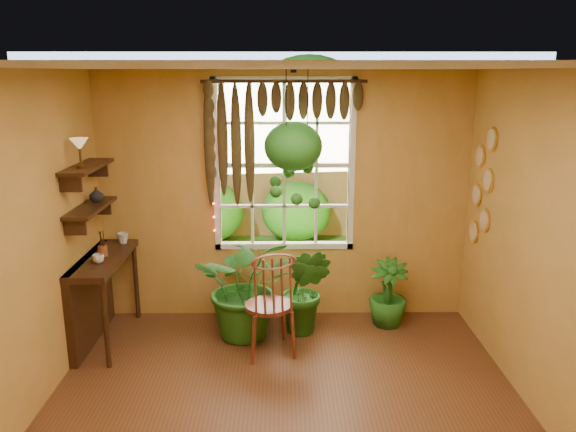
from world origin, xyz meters
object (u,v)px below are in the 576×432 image
windsor_chair (270,319)px  potted_plant_mid (305,290)px  hanging_basket (293,153)px  potted_plant_left (247,285)px  counter_ledge (95,290)px

windsor_chair → potted_plant_mid: windsor_chair is taller
potted_plant_mid → hanging_basket: 1.42m
windsor_chair → potted_plant_left: size_ratio=1.11×
potted_plant_mid → hanging_basket: hanging_basket is taller
potted_plant_left → potted_plant_mid: size_ratio=1.17×
counter_ledge → potted_plant_left: (1.53, 0.09, 0.01)m
counter_ledge → potted_plant_mid: 2.13m
potted_plant_left → hanging_basket: size_ratio=0.79×
hanging_basket → potted_plant_mid: bearing=-57.2°
windsor_chair → potted_plant_mid: bearing=35.7°
windsor_chair → potted_plant_left: bearing=106.8°
windsor_chair → counter_ledge: bearing=155.9°
potted_plant_mid → hanging_basket: size_ratio=0.68×
potted_plant_left → hanging_basket: hanging_basket is taller
counter_ledge → potted_plant_mid: bearing=3.9°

